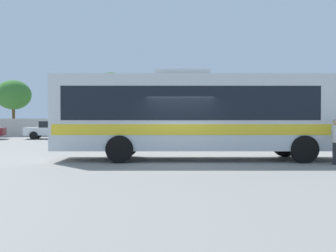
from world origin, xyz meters
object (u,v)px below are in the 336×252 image
(roadside_tree_midright, at_px, (162,88))
(roadside_tree_left, at_px, (13,95))
(roadside_tree_midleft, at_px, (111,94))
(attendant_by_bus_door, at_px, (336,139))
(coach_bus_silver_yellow, at_px, (200,112))
(parked_car_second_white, at_px, (54,129))

(roadside_tree_midright, bearing_deg, roadside_tree_left, 174.42)
(roadside_tree_midleft, bearing_deg, roadside_tree_left, 164.62)
(attendant_by_bus_door, distance_m, roadside_tree_midright, 30.64)
(attendant_by_bus_door, xyz_separation_m, roadside_tree_left, (-18.54, 31.85, 3.34))
(coach_bus_silver_yellow, bearing_deg, roadside_tree_midleft, 97.52)
(coach_bus_silver_yellow, relative_size, roadside_tree_midleft, 1.85)
(parked_car_second_white, height_order, roadside_tree_left, roadside_tree_left)
(coach_bus_silver_yellow, height_order, parked_car_second_white, coach_bus_silver_yellow)
(coach_bus_silver_yellow, height_order, roadside_tree_midleft, roadside_tree_midleft)
(attendant_by_bus_door, distance_m, roadside_tree_left, 37.01)
(attendant_by_bus_door, height_order, roadside_tree_left, roadside_tree_left)
(parked_car_second_white, bearing_deg, attendant_by_bus_door, -57.97)
(coach_bus_silver_yellow, relative_size, parked_car_second_white, 2.76)
(roadside_tree_left, distance_m, roadside_tree_midleft, 10.99)
(attendant_by_bus_door, height_order, roadside_tree_midleft, roadside_tree_midleft)
(parked_car_second_white, height_order, roadside_tree_midleft, roadside_tree_midleft)
(roadside_tree_midright, bearing_deg, coach_bus_silver_yellow, -94.37)
(roadside_tree_left, height_order, roadside_tree_midleft, roadside_tree_midleft)
(attendant_by_bus_door, bearing_deg, roadside_tree_midleft, 105.35)
(parked_car_second_white, relative_size, roadside_tree_midright, 0.64)
(coach_bus_silver_yellow, bearing_deg, roadside_tree_midright, 85.63)
(parked_car_second_white, relative_size, roadside_tree_left, 0.74)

